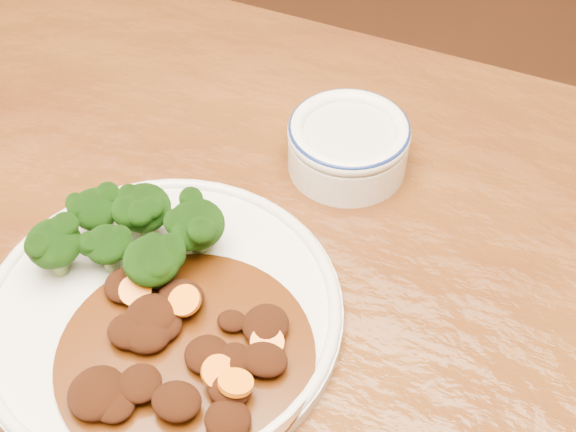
# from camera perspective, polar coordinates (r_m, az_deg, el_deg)

# --- Properties ---
(dining_table) EXTENTS (1.61, 1.09, 0.75)m
(dining_table) POSITION_cam_1_polar(r_m,az_deg,el_deg) (0.75, -4.21, -11.59)
(dining_table) COLOR #603511
(dining_table) RESTS_ON ground
(dinner_plate) EXTENTS (0.31, 0.31, 0.02)m
(dinner_plate) POSITION_cam_1_polar(r_m,az_deg,el_deg) (0.69, -9.00, -6.68)
(dinner_plate) COLOR silver
(dinner_plate) RESTS_ON dining_table
(broccoli_florets) EXTENTS (0.16, 0.11, 0.05)m
(broccoli_florets) POSITION_cam_1_polar(r_m,az_deg,el_deg) (0.70, -11.63, -1.20)
(broccoli_florets) COLOR olive
(broccoli_florets) RESTS_ON dinner_plate
(mince_stew) EXTENTS (0.21, 0.21, 0.03)m
(mince_stew) POSITION_cam_1_polar(r_m,az_deg,el_deg) (0.64, -7.85, -9.49)
(mince_stew) COLOR #441F07
(mince_stew) RESTS_ON dinner_plate
(dip_bowl) EXTENTS (0.12, 0.12, 0.05)m
(dip_bowl) POSITION_cam_1_polar(r_m,az_deg,el_deg) (0.79, 4.31, 5.17)
(dip_bowl) COLOR white
(dip_bowl) RESTS_ON dining_table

